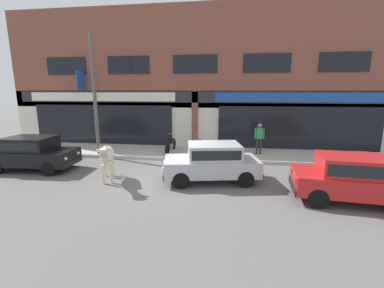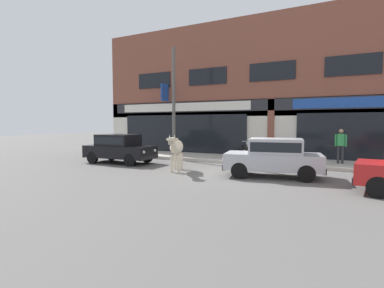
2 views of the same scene
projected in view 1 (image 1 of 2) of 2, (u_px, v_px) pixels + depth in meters
name	position (u px, v px, depth m)	size (l,w,h in m)	color
ground_plane	(179.00, 176.00, 10.44)	(90.00, 90.00, 0.00)	#605E5B
sidewalk	(191.00, 153.00, 13.96)	(19.00, 2.89, 0.16)	#B7AFA3
shop_building	(196.00, 83.00, 14.85)	(23.00, 1.40, 8.12)	brown
cow	(107.00, 155.00, 9.70)	(1.07, 2.04, 1.61)	beige
car_0	(212.00, 160.00, 9.68)	(3.80, 2.24, 1.46)	black
car_1	(353.00, 177.00, 7.84)	(3.72, 1.91, 1.46)	black
car_2	(32.00, 152.00, 11.09)	(3.67, 1.76, 1.46)	black
motorcycle_0	(171.00, 144.00, 13.97)	(0.52, 1.81, 0.88)	black
motorcycle_1	(197.00, 146.00, 13.59)	(0.63, 1.80, 0.88)	black
pedestrian	(259.00, 135.00, 13.19)	(0.50, 0.32, 1.60)	#2D2D33
utility_pole	(95.00, 95.00, 12.88)	(0.18, 0.18, 6.01)	#595651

